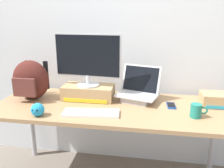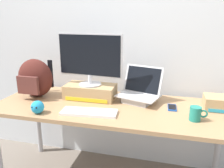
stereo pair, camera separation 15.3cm
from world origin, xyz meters
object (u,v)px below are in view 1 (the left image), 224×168
Objects in this scene: messenger_backpack at (31,80)px; open_laptop at (138,94)px; toner_box_cyan at (222,100)px; external_keyboard at (91,113)px; cell_phone at (171,105)px; desktop_monitor at (87,59)px; toner_box_yellow at (88,92)px; plush_toy at (38,110)px; coffee_mug at (196,111)px.

open_laptop is at bearing 6.40° from messenger_backpack.
toner_box_cyan is at bearing 16.29° from open_laptop.
external_keyboard is 0.64m from cell_phone.
cell_phone is (0.59, 0.26, -0.01)m from external_keyboard.
desktop_monitor reaches higher than external_keyboard.
open_laptop is 0.29m from cell_phone.
plush_toy is (-0.27, -0.41, -0.01)m from toner_box_yellow.
cell_phone is at bearing 0.21° from open_laptop.
messenger_backpack is (-0.48, -0.08, 0.11)m from toner_box_yellow.
coffee_mug is (0.85, -0.26, -0.01)m from toner_box_yellow.
cell_phone is 1.02m from plush_toy.
plush_toy is at bearing -122.79° from toner_box_yellow.
toner_box_cyan is at bearing 5.96° from desktop_monitor.
messenger_backpack is 1.19m from cell_phone.
desktop_monitor is 4.15× the size of cell_phone.
plush_toy reaches higher than external_keyboard.
toner_box_cyan is at bearing 17.10° from plush_toy.
toner_box_yellow is 1.29× the size of messenger_backpack.
cell_phone is 0.41m from toner_box_cyan.
coffee_mug is 0.25m from cell_phone.
toner_box_cyan is (0.99, 0.33, 0.04)m from external_keyboard.
open_laptop is 0.47m from external_keyboard.
messenger_backpack reaches higher than cell_phone.
coffee_mug reaches higher than cell_phone.
toner_box_yellow is 0.76× the size of desktop_monitor.
desktop_monitor is at bearing 102.10° from external_keyboard.
messenger_backpack is 2.81× the size of coffee_mug.
open_laptop is 1.15× the size of messenger_backpack.
cell_phone is (0.69, -0.07, -0.05)m from toner_box_yellow.
desktop_monitor is 0.48m from external_keyboard.
coffee_mug reaches higher than plush_toy.
desktop_monitor is at bearing -179.63° from toner_box_cyan.
toner_box_yellow reaches higher than toner_box_cyan.
desktop_monitor is 0.51m from open_laptop.
messenger_backpack is 2.44× the size of cell_phone.
messenger_backpack is (-0.59, 0.25, 0.16)m from external_keyboard.
toner_box_yellow is at bearing -179.70° from toner_box_cyan.
toner_box_yellow is 1.09m from toner_box_cyan.
desktop_monitor reaches higher than open_laptop.
messenger_backpack is 1.05× the size of toner_box_cyan.
cell_phone is at bearing 129.11° from coffee_mug.
toner_box_cyan is at bearing 7.79° from cell_phone.
cell_phone is at bearing -169.74° from toner_box_cyan.
messenger_backpack is 1.35m from coffee_mug.
toner_box_yellow reaches higher than cell_phone.
toner_box_cyan is (1.09, 0.01, -0.01)m from toner_box_yellow.
external_keyboard is (-0.32, -0.34, -0.05)m from open_laptop.
messenger_backpack is 1.58m from toner_box_cyan.
messenger_backpack is at bearing -170.95° from toner_box_yellow.
desktop_monitor is 4.78× the size of coffee_mug.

